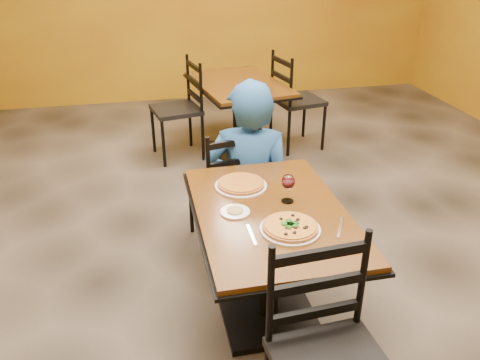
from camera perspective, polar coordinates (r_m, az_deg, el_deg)
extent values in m
cube|color=black|center=(3.48, 1.08, -10.13)|extent=(7.00, 8.00, 0.01)
cube|color=#56310D|center=(2.67, 3.66, -3.84)|extent=(0.80, 1.20, 0.03)
cube|color=black|center=(2.68, 3.64, -4.30)|extent=(0.83, 1.23, 0.02)
cylinder|color=black|center=(2.87, 3.44, -10.11)|extent=(0.12, 0.12, 0.66)
cube|color=black|center=(3.09, 3.26, -15.29)|extent=(0.55, 0.55, 0.04)
cube|color=#56310D|center=(5.01, -0.18, 11.20)|extent=(0.97, 1.30, 0.03)
cube|color=black|center=(5.02, -0.18, 10.93)|extent=(1.01, 1.33, 0.02)
cylinder|color=black|center=(5.13, -0.18, 7.27)|extent=(0.12, 0.12, 0.66)
cube|color=black|center=(5.25, -0.17, 3.67)|extent=(0.63, 0.63, 0.04)
imported|color=#194D8E|center=(3.40, 1.07, 1.45)|extent=(0.71, 0.57, 1.26)
cylinder|color=white|center=(2.50, 5.87, -5.72)|extent=(0.31, 0.31, 0.01)
cylinder|color=#93320A|center=(2.49, 5.89, -5.41)|extent=(0.28, 0.28, 0.02)
cylinder|color=white|center=(2.90, 0.11, -0.67)|extent=(0.31, 0.31, 0.01)
cylinder|color=orange|center=(2.89, 0.11, -0.39)|extent=(0.28, 0.28, 0.02)
cylinder|color=white|center=(2.63, -0.58, -3.74)|extent=(0.16, 0.16, 0.01)
cylinder|color=#A78751|center=(2.63, -0.58, -3.57)|extent=(0.09, 0.09, 0.01)
cube|color=silver|center=(2.45, 1.36, -6.41)|extent=(0.02, 0.19, 0.00)
cube|color=silver|center=(2.56, 11.64, -5.34)|extent=(0.11, 0.19, 0.00)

